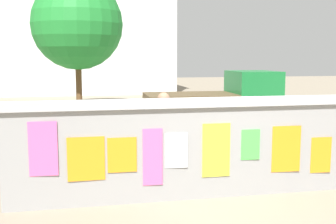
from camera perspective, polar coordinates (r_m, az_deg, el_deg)
The scene contains 9 objects.
ground at distance 14.64m, azimuth -3.65°, elevation -1.30°, with size 60.00×60.00×0.00m, color gray.
poster_wall at distance 6.79m, azimuth 5.81°, elevation -4.64°, with size 6.58×0.42×1.59m.
auto_rickshaw_truck at distance 11.62m, azimuth 6.84°, elevation 0.84°, with size 3.64×1.60×1.85m.
motorcycle at distance 8.88m, azimuth -8.93°, elevation -4.13°, with size 1.90×0.56×0.87m.
bicycle_near at distance 9.40m, azimuth 18.06°, elevation -4.38°, with size 1.68×0.51×0.95m.
bicycle_far at distance 10.89m, azimuth -12.98°, elevation -2.60°, with size 1.71×0.44×0.95m.
person_walking at distance 7.47m, azimuth -0.60°, elevation -2.16°, with size 0.44×0.44×1.62m.
tree_roadside at distance 18.18m, azimuth -12.24°, elevation 11.58°, with size 3.79×3.79×5.48m.
building_background at distance 27.61m, azimuth -11.09°, elevation 9.30°, with size 10.85×6.29×6.29m.
Camera 1 is at (-2.01, -6.33, 2.24)m, focal length 44.84 mm.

